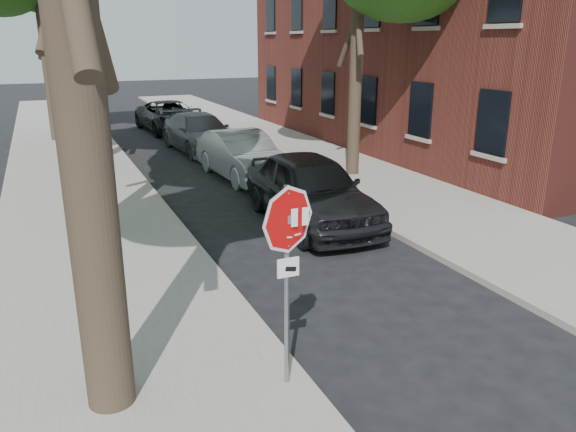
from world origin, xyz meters
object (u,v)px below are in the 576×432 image
car_b (242,155)px  stop_sign (288,249)px  car_a (311,189)px  car_c (200,133)px  car_d (170,117)px

car_b → stop_sign: bearing=-109.8°
car_a → car_c: car_a is taller
car_c → car_b: bearing=-94.2°
car_a → car_b: size_ratio=1.09×
stop_sign → car_c: stop_sign is taller
car_a → car_d: (0.01, 15.80, -0.12)m
stop_sign → car_d: size_ratio=0.49×
stop_sign → car_a: (3.29, 6.15, -1.09)m
car_a → car_b: 5.12m
stop_sign → car_d: (3.30, 21.95, -1.21)m
stop_sign → car_b: 11.80m
car_b → car_c: (0.00, 5.17, -0.01)m
car_b → car_c: bearing=86.5°
car_b → car_d: (-0.00, 10.69, -0.02)m
stop_sign → car_d: stop_sign is taller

